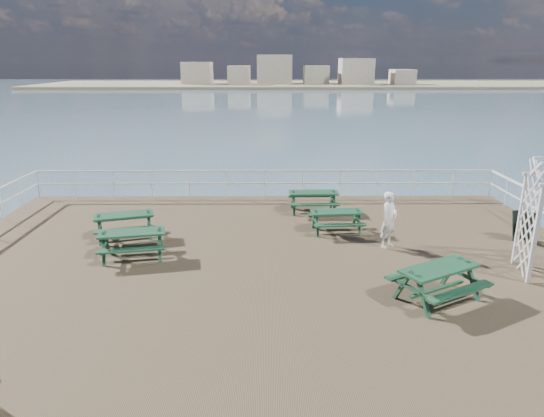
{
  "coord_description": "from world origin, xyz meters",
  "views": [
    {
      "loc": [
        0.14,
        -11.55,
        5.15
      ],
      "look_at": [
        0.24,
        1.69,
        1.1
      ],
      "focal_mm": 32.0,
      "sensor_mm": 36.0,
      "label": 1
    }
  ],
  "objects_px": {
    "picnic_table_a": "(124,221)",
    "picnic_table_e": "(439,276)",
    "picnic_table_c": "(337,217)",
    "picnic_table_d": "(132,239)",
    "picnic_table_b": "(313,197)",
    "person": "(389,220)"
  },
  "relations": [
    {
      "from": "picnic_table_a",
      "to": "picnic_table_e",
      "type": "xyz_separation_m",
      "value": [
        8.13,
        -4.08,
        0.04
      ]
    },
    {
      "from": "picnic_table_c",
      "to": "picnic_table_d",
      "type": "height_order",
      "value": "picnic_table_d"
    },
    {
      "from": "picnic_table_b",
      "to": "picnic_table_e",
      "type": "xyz_separation_m",
      "value": [
        2.19,
        -6.66,
        0.05
      ]
    },
    {
      "from": "picnic_table_a",
      "to": "picnic_table_d",
      "type": "relative_size",
      "value": 1.05
    },
    {
      "from": "person",
      "to": "picnic_table_e",
      "type": "bearing_deg",
      "value": -125.7
    },
    {
      "from": "picnic_table_c",
      "to": "picnic_table_d",
      "type": "distance_m",
      "value": 6.16
    },
    {
      "from": "picnic_table_a",
      "to": "picnic_table_d",
      "type": "xyz_separation_m",
      "value": [
        0.66,
        -1.56,
        0.0
      ]
    },
    {
      "from": "picnic_table_b",
      "to": "picnic_table_c",
      "type": "bearing_deg",
      "value": -77.44
    },
    {
      "from": "picnic_table_c",
      "to": "picnic_table_e",
      "type": "xyz_separation_m",
      "value": [
        1.65,
        -4.54,
        0.08
      ]
    },
    {
      "from": "picnic_table_d",
      "to": "picnic_table_c",
      "type": "bearing_deg",
      "value": 8.78
    },
    {
      "from": "picnic_table_b",
      "to": "picnic_table_d",
      "type": "bearing_deg",
      "value": -143.61
    },
    {
      "from": "picnic_table_b",
      "to": "picnic_table_c",
      "type": "relative_size",
      "value": 1.03
    },
    {
      "from": "picnic_table_a",
      "to": "person",
      "type": "bearing_deg",
      "value": -22.99
    },
    {
      "from": "picnic_table_a",
      "to": "picnic_table_e",
      "type": "bearing_deg",
      "value": -43.5
    },
    {
      "from": "person",
      "to": "picnic_table_d",
      "type": "bearing_deg",
      "value": 144.06
    },
    {
      "from": "picnic_table_a",
      "to": "picnic_table_b",
      "type": "xyz_separation_m",
      "value": [
        5.94,
        2.57,
        -0.01
      ]
    },
    {
      "from": "picnic_table_e",
      "to": "person",
      "type": "relative_size",
      "value": 1.43
    },
    {
      "from": "picnic_table_d",
      "to": "picnic_table_a",
      "type": "bearing_deg",
      "value": 102.58
    },
    {
      "from": "picnic_table_a",
      "to": "picnic_table_e",
      "type": "distance_m",
      "value": 9.09
    },
    {
      "from": "picnic_table_c",
      "to": "picnic_table_e",
      "type": "height_order",
      "value": "picnic_table_e"
    },
    {
      "from": "picnic_table_d",
      "to": "person",
      "type": "height_order",
      "value": "person"
    },
    {
      "from": "picnic_table_a",
      "to": "picnic_table_d",
      "type": "distance_m",
      "value": 1.7
    }
  ]
}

